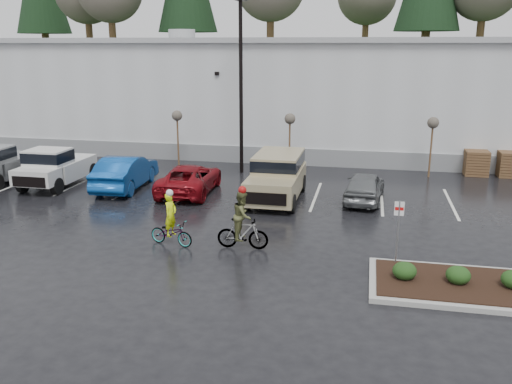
% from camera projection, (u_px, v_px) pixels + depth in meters
% --- Properties ---
extents(ground, '(120.00, 120.00, 0.00)m').
position_uv_depth(ground, '(276.00, 260.00, 17.74)').
color(ground, black).
rests_on(ground, ground).
extents(warehouse, '(60.50, 15.50, 7.20)m').
position_uv_depth(warehouse, '(330.00, 92.00, 37.53)').
color(warehouse, silver).
rests_on(warehouse, ground).
extents(wooded_ridge, '(80.00, 25.00, 6.00)m').
position_uv_depth(wooded_ridge, '(346.00, 80.00, 59.42)').
color(wooded_ridge, '#1B3717').
rests_on(wooded_ridge, ground).
extents(lamppost, '(0.50, 1.00, 9.22)m').
position_uv_depth(lamppost, '(241.00, 67.00, 28.35)').
color(lamppost, black).
rests_on(lamppost, ground).
extents(sapling_west, '(0.60, 0.60, 3.20)m').
position_uv_depth(sapling_west, '(177.00, 119.00, 30.87)').
color(sapling_west, '#4E2F1F').
rests_on(sapling_west, ground).
extents(sapling_mid, '(0.60, 0.60, 3.20)m').
position_uv_depth(sapling_mid, '(290.00, 122.00, 29.59)').
color(sapling_mid, '#4E2F1F').
rests_on(sapling_mid, ground).
extents(sapling_east, '(0.60, 0.60, 3.20)m').
position_uv_depth(sapling_east, '(433.00, 126.00, 28.10)').
color(sapling_east, '#4E2F1F').
rests_on(sapling_east, ground).
extents(pallet_stack_a, '(1.20, 1.20, 1.35)m').
position_uv_depth(pallet_stack_a, '(476.00, 163.00, 29.10)').
color(pallet_stack_a, '#4E2F1F').
rests_on(pallet_stack_a, ground).
extents(pallet_stack_b, '(1.20, 1.20, 1.35)m').
position_uv_depth(pallet_stack_b, '(510.00, 164.00, 28.76)').
color(pallet_stack_b, '#4E2F1F').
rests_on(pallet_stack_b, ground).
extents(curb_island, '(8.00, 3.00, 0.15)m').
position_uv_depth(curb_island, '(512.00, 291.00, 15.39)').
color(curb_island, gray).
rests_on(curb_island, ground).
extents(shrub_a, '(0.70, 0.70, 0.52)m').
position_uv_depth(shrub_a, '(405.00, 271.00, 15.90)').
color(shrub_a, black).
rests_on(shrub_a, curb_island).
extents(shrub_b, '(0.70, 0.70, 0.52)m').
position_uv_depth(shrub_b, '(458.00, 275.00, 15.60)').
color(shrub_b, black).
rests_on(shrub_b, curb_island).
extents(fire_lane_sign, '(0.30, 0.05, 2.20)m').
position_uv_depth(fire_lane_sign, '(398.00, 225.00, 16.80)').
color(fire_lane_sign, gray).
rests_on(fire_lane_sign, ground).
extents(pickup_silver, '(2.10, 5.20, 1.96)m').
position_uv_depth(pickup_silver, '(3.00, 162.00, 27.82)').
color(pickup_silver, '#989C9F').
rests_on(pickup_silver, ground).
extents(pickup_white, '(2.10, 5.20, 1.96)m').
position_uv_depth(pickup_white, '(59.00, 165.00, 27.12)').
color(pickup_white, silver).
rests_on(pickup_white, ground).
extents(car_blue, '(2.05, 5.07, 1.64)m').
position_uv_depth(car_blue, '(126.00, 172.00, 26.40)').
color(car_blue, navy).
rests_on(car_blue, ground).
extents(car_red, '(2.49, 5.00, 1.36)m').
position_uv_depth(car_red, '(190.00, 179.00, 25.65)').
color(car_red, maroon).
rests_on(car_red, ground).
extents(suv_tan, '(2.20, 5.10, 2.06)m').
position_uv_depth(suv_tan, '(276.00, 178.00, 24.36)').
color(suv_tan, tan).
rests_on(suv_tan, ground).
extents(car_grey, '(1.95, 4.09, 1.35)m').
position_uv_depth(car_grey, '(365.00, 186.00, 24.26)').
color(car_grey, slate).
rests_on(car_grey, ground).
extents(cyclist_hivis, '(1.76, 0.94, 2.02)m').
position_uv_depth(cyclist_hivis, '(171.00, 228.00, 18.94)').
color(cyclist_hivis, '#3F3F44').
rests_on(cyclist_hivis, ground).
extents(cyclist_olive, '(1.74, 0.84, 2.24)m').
position_uv_depth(cyclist_olive, '(243.00, 226.00, 18.56)').
color(cyclist_olive, '#3F3F44').
rests_on(cyclist_olive, ground).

